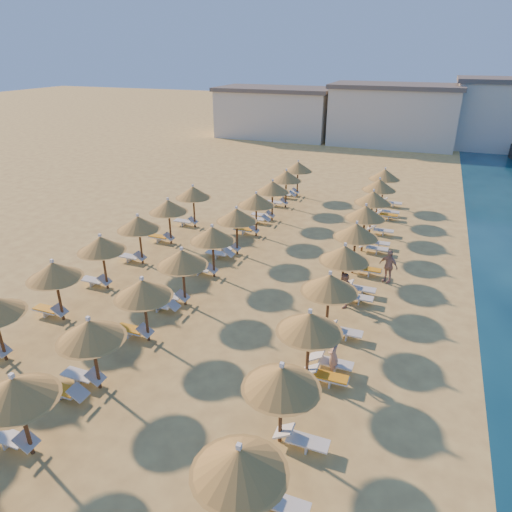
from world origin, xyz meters
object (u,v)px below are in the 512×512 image
at_px(parasol_row_west, 198,246).
at_px(beachgoer_c, 388,266).
at_px(parasol_row_east, 338,268).
at_px(beachgoer_b, 344,290).
at_px(beachgoer_a, 333,355).

distance_m(parasol_row_west, beachgoer_c, 9.89).
height_order(parasol_row_east, beachgoer_b, parasol_row_east).
bearing_deg(beachgoer_a, beachgoer_c, 169.17).
height_order(parasol_row_west, beachgoer_b, parasol_row_west).
xyz_separation_m(parasol_row_west, beachgoer_b, (7.07, 0.97, -1.57)).
bearing_deg(beachgoer_a, parasol_row_east, -172.35).
relative_size(parasol_row_west, beachgoer_b, 21.58).
relative_size(parasol_row_west, beachgoer_c, 20.73).
height_order(parasol_row_west, beachgoer_a, parasol_row_west).
height_order(parasol_row_east, beachgoer_c, parasol_row_east).
bearing_deg(beachgoer_c, beachgoer_b, -91.06).
distance_m(parasol_row_west, beachgoer_a, 8.82).
relative_size(parasol_row_east, beachgoer_b, 21.58).
xyz_separation_m(parasol_row_east, beachgoer_c, (1.87, 4.36, -1.53)).
bearing_deg(parasol_row_west, beachgoer_a, -27.82).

